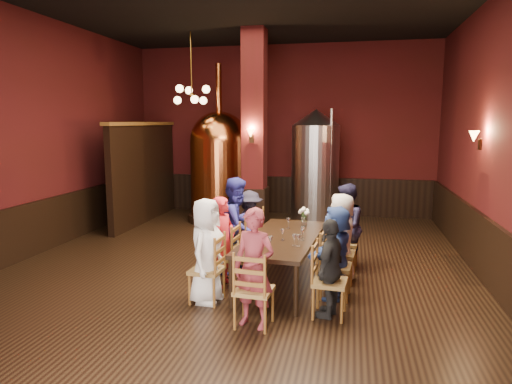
% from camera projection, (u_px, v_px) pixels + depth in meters
% --- Properties ---
extents(room, '(10.00, 10.02, 4.50)m').
position_uv_depth(room, '(236.00, 136.00, 7.44)').
color(room, black).
rests_on(room, ground).
extents(wainscot_right, '(0.08, 9.90, 1.00)m').
position_uv_depth(wainscot_right, '(490.00, 254.00, 6.90)').
color(wainscot_right, black).
rests_on(wainscot_right, ground).
extents(wainscot_back, '(7.90, 0.08, 1.00)m').
position_uv_depth(wainscot_back, '(282.00, 195.00, 12.51)').
color(wainscot_back, black).
rests_on(wainscot_back, ground).
extents(wainscot_left, '(0.08, 9.90, 1.00)m').
position_uv_depth(wainscot_left, '(32.00, 229.00, 8.52)').
color(wainscot_left, black).
rests_on(wainscot_left, ground).
extents(column, '(0.58, 0.58, 4.50)m').
position_uv_depth(column, '(254.00, 132.00, 10.21)').
color(column, '#430E11').
rests_on(column, ground).
extents(partition, '(0.22, 3.50, 2.40)m').
position_uv_depth(partition, '(144.00, 174.00, 11.35)').
color(partition, black).
rests_on(partition, ground).
extents(pendant_cluster, '(0.90, 0.90, 1.70)m').
position_uv_depth(pendant_cluster, '(192.00, 95.00, 10.49)').
color(pendant_cluster, '#A57226').
rests_on(pendant_cluster, room).
extents(sconce_wall, '(0.20, 0.20, 0.36)m').
position_uv_depth(sconce_wall, '(480.00, 139.00, 7.43)').
color(sconce_wall, black).
rests_on(sconce_wall, room).
extents(sconce_column, '(0.20, 0.20, 0.36)m').
position_uv_depth(sconce_column, '(252.00, 135.00, 9.93)').
color(sconce_column, black).
rests_on(sconce_column, column).
extents(dining_table, '(1.18, 2.47, 0.75)m').
position_uv_depth(dining_table, '(283.00, 240.00, 6.99)').
color(dining_table, black).
rests_on(dining_table, ground).
extents(chair_0, '(0.49, 0.49, 0.92)m').
position_uv_depth(chair_0, '(207.00, 270.00, 6.31)').
color(chair_0, brown).
rests_on(chair_0, ground).
extents(person_0, '(0.53, 0.75, 1.46)m').
position_uv_depth(person_0, '(206.00, 251.00, 6.27)').
color(person_0, white).
rests_on(person_0, ground).
extents(chair_1, '(0.49, 0.49, 0.92)m').
position_uv_depth(chair_1, '(224.00, 256.00, 6.95)').
color(chair_1, brown).
rests_on(chair_1, ground).
extents(person_1, '(0.43, 0.56, 1.38)m').
position_uv_depth(person_1, '(223.00, 242.00, 6.91)').
color(person_1, red).
rests_on(person_1, ground).
extents(chair_2, '(0.49, 0.49, 0.92)m').
position_uv_depth(chair_2, '(238.00, 245.00, 7.57)').
color(chair_2, brown).
rests_on(chair_2, ground).
extents(person_2, '(0.48, 0.82, 1.59)m').
position_uv_depth(person_2, '(237.00, 225.00, 7.52)').
color(person_2, navy).
rests_on(person_2, ground).
extents(chair_3, '(0.49, 0.49, 0.92)m').
position_uv_depth(chair_3, '(249.00, 235.00, 8.21)').
color(chair_3, brown).
rests_on(chair_3, ground).
extents(person_3, '(0.65, 0.91, 1.28)m').
position_uv_depth(person_3, '(249.00, 226.00, 8.18)').
color(person_3, '#201D2C').
rests_on(person_3, ground).
extents(chair_4, '(0.49, 0.49, 0.92)m').
position_uv_depth(chair_4, '(330.00, 282.00, 5.84)').
color(chair_4, brown).
rests_on(chair_4, ground).
extents(person_4, '(0.51, 0.81, 1.28)m').
position_uv_depth(person_4, '(330.00, 268.00, 5.81)').
color(person_4, black).
rests_on(person_4, ground).
extents(chair_5, '(0.49, 0.49, 0.92)m').
position_uv_depth(chair_5, '(336.00, 266.00, 6.47)').
color(chair_5, brown).
rests_on(chair_5, ground).
extents(person_5, '(0.76, 1.30, 1.33)m').
position_uv_depth(person_5, '(336.00, 252.00, 6.44)').
color(person_5, '#314D95').
rests_on(person_5, ground).
extents(chair_6, '(0.49, 0.49, 0.92)m').
position_uv_depth(chair_6, '(341.00, 253.00, 7.10)').
color(chair_6, brown).
rests_on(chair_6, ground).
extents(person_6, '(0.55, 0.75, 1.40)m').
position_uv_depth(person_6, '(341.00, 238.00, 7.06)').
color(person_6, beige).
rests_on(person_6, ground).
extents(chair_7, '(0.49, 0.49, 0.92)m').
position_uv_depth(chair_7, '(345.00, 242.00, 7.73)').
color(chair_7, brown).
rests_on(chair_7, ground).
extents(person_7, '(0.40, 0.74, 1.47)m').
position_uv_depth(person_7, '(346.00, 227.00, 7.69)').
color(person_7, '#1E1C39').
rests_on(person_7, ground).
extents(chair_8, '(0.49, 0.49, 0.92)m').
position_uv_depth(chair_8, '(254.00, 290.00, 5.55)').
color(chair_8, brown).
rests_on(chair_8, ground).
extents(person_8, '(0.61, 0.49, 1.47)m').
position_uv_depth(person_8, '(254.00, 268.00, 5.51)').
color(person_8, maroon).
rests_on(person_8, ground).
extents(copper_kettle, '(1.66, 1.66, 3.88)m').
position_uv_depth(copper_kettle, '(220.00, 165.00, 11.42)').
color(copper_kettle, black).
rests_on(copper_kettle, ground).
extents(steel_vessel, '(1.37, 1.37, 2.79)m').
position_uv_depth(steel_vessel, '(315.00, 167.00, 11.14)').
color(steel_vessel, '#B2B2B7').
rests_on(steel_vessel, ground).
extents(rose_vase, '(0.19, 0.19, 0.32)m').
position_uv_depth(rose_vase, '(304.00, 214.00, 7.64)').
color(rose_vase, white).
rests_on(rose_vase, dining_table).
extents(wine_glass_0, '(0.07, 0.07, 0.17)m').
position_uv_depth(wine_glass_0, '(288.00, 223.00, 7.49)').
color(wine_glass_0, white).
rests_on(wine_glass_0, dining_table).
extents(wine_glass_1, '(0.07, 0.07, 0.17)m').
position_uv_depth(wine_glass_1, '(271.00, 242.00, 6.30)').
color(wine_glass_1, white).
rests_on(wine_glass_1, dining_table).
extents(wine_glass_2, '(0.07, 0.07, 0.17)m').
position_uv_depth(wine_glass_2, '(247.00, 244.00, 6.21)').
color(wine_glass_2, white).
rests_on(wine_glass_2, dining_table).
extents(wine_glass_3, '(0.07, 0.07, 0.17)m').
position_uv_depth(wine_glass_3, '(302.00, 235.00, 6.72)').
color(wine_glass_3, white).
rests_on(wine_glass_3, dining_table).
extents(wine_glass_4, '(0.07, 0.07, 0.17)m').
position_uv_depth(wine_glass_4, '(299.00, 241.00, 6.39)').
color(wine_glass_4, white).
rests_on(wine_glass_4, dining_table).
extents(wine_glass_5, '(0.07, 0.07, 0.17)m').
position_uv_depth(wine_glass_5, '(303.00, 223.00, 7.51)').
color(wine_glass_5, white).
rests_on(wine_glass_5, dining_table).
extents(wine_glass_6, '(0.07, 0.07, 0.17)m').
position_uv_depth(wine_glass_6, '(283.00, 235.00, 6.73)').
color(wine_glass_6, white).
rests_on(wine_glass_6, dining_table).
extents(wine_glass_7, '(0.07, 0.07, 0.17)m').
position_uv_depth(wine_glass_7, '(294.00, 240.00, 6.42)').
color(wine_glass_7, white).
rests_on(wine_glass_7, dining_table).
extents(wine_glass_8, '(0.07, 0.07, 0.17)m').
position_uv_depth(wine_glass_8, '(303.00, 232.00, 6.87)').
color(wine_glass_8, white).
rests_on(wine_glass_8, dining_table).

